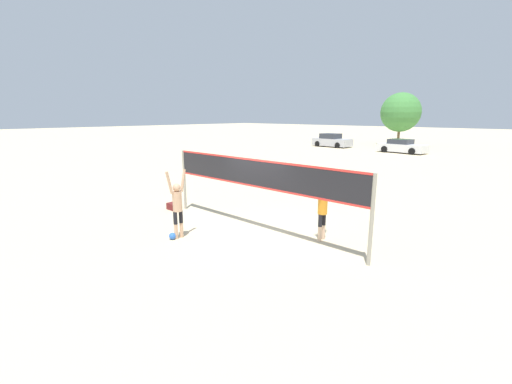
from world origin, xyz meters
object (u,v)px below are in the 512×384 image
(volleyball, at_px, (172,236))
(gear_bag, at_px, (173,206))
(player_spiker, at_px, (177,203))
(tree_right_cluster, at_px, (401,112))
(parked_car_mid, at_px, (402,147))
(player_blocker, at_px, (323,206))
(parked_car_far, at_px, (332,141))
(volleyball_net, at_px, (256,178))

(volleyball, xyz_separation_m, gear_bag, (-2.87, 1.93, 0.03))
(player_spiker, height_order, gear_bag, player_spiker)
(player_spiker, xyz_separation_m, tree_right_cluster, (-7.71, 37.66, 2.85))
(player_spiker, relative_size, tree_right_cluster, 0.33)
(volleyball, bearing_deg, parked_car_mid, 97.74)
(player_spiker, height_order, tree_right_cluster, tree_right_cluster)
(player_blocker, distance_m, volleyball, 4.62)
(volleyball, bearing_deg, gear_bag, 146.00)
(player_spiker, relative_size, parked_car_far, 0.46)
(volleyball, relative_size, tree_right_cluster, 0.03)
(volleyball_net, relative_size, parked_car_far, 1.70)
(volleyball_net, bearing_deg, volleyball, -119.00)
(tree_right_cluster, bearing_deg, parked_car_far, -121.49)
(player_blocker, bearing_deg, player_spiker, -49.44)
(gear_bag, height_order, parked_car_mid, parked_car_mid)
(volleyball, relative_size, gear_bag, 0.47)
(parked_car_mid, bearing_deg, parked_car_far, 179.31)
(player_spiker, distance_m, volleyball, 1.03)
(volleyball_net, xyz_separation_m, parked_car_mid, (-5.26, 26.79, -1.13))
(tree_right_cluster, bearing_deg, parked_car_mid, -67.03)
(parked_car_mid, bearing_deg, volleyball_net, -73.09)
(parked_car_far, xyz_separation_m, tree_right_cluster, (4.76, 7.77, 3.28))
(player_blocker, relative_size, volleyball, 9.61)
(volleyball_net, distance_m, gear_bag, 4.49)
(volleyball_net, xyz_separation_m, parked_car_far, (-13.72, 27.75, -1.06))
(player_blocker, height_order, tree_right_cluster, tree_right_cluster)
(parked_car_far, relative_size, tree_right_cluster, 0.73)
(player_spiker, height_order, parked_car_far, player_spiker)
(parked_car_mid, bearing_deg, tree_right_cluster, 118.78)
(volleyball, bearing_deg, tree_right_cluster, 101.44)
(parked_car_far, bearing_deg, tree_right_cluster, 62.50)
(player_spiker, xyz_separation_m, player_blocker, (3.31, 2.83, -0.05))
(player_blocker, height_order, gear_bag, player_blocker)
(parked_car_mid, relative_size, parked_car_far, 1.01)
(volleyball_net, relative_size, parked_car_mid, 1.69)
(player_spiker, bearing_deg, parked_car_far, 22.65)
(gear_bag, distance_m, tree_right_cluster, 36.46)
(parked_car_far, bearing_deg, player_spiker, -63.36)
(volleyball_net, distance_m, parked_car_far, 30.98)
(gear_bag, bearing_deg, parked_car_far, 108.75)
(volleyball_net, relative_size, player_spiker, 3.72)
(player_blocker, distance_m, parked_car_mid, 27.10)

